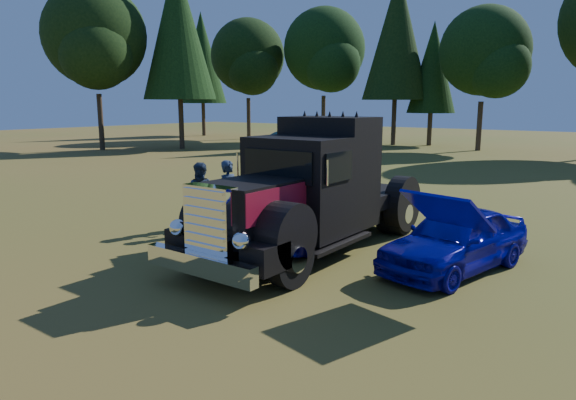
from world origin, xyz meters
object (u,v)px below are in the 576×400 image
at_px(hotrod_coupe, 455,239).
at_px(distant_teal_car, 281,140).
at_px(diamond_t_truck, 307,196).
at_px(spectator_near, 229,195).
at_px(spectator_far, 203,196).

distance_m(hotrod_coupe, distant_teal_car, 28.92).
relative_size(diamond_t_truck, distant_teal_car, 1.88).
distance_m(hotrod_coupe, spectator_near, 5.93).
height_order(hotrod_coupe, spectator_far, hotrod_coupe).
bearing_deg(hotrod_coupe, distant_teal_car, 134.18).
xyz_separation_m(spectator_near, distant_teal_car, (-14.24, 20.94, -0.30)).
distance_m(spectator_far, distant_teal_car, 25.19).
distance_m(hotrod_coupe, spectator_far, 6.63).
relative_size(hotrod_coupe, spectator_far, 2.39).
height_order(spectator_near, distant_teal_car, spectator_near).
bearing_deg(spectator_far, distant_teal_car, 80.35).
bearing_deg(diamond_t_truck, hotrod_coupe, 11.70).
xyz_separation_m(hotrod_coupe, distant_teal_car, (-20.16, 20.74, -0.02)).
relative_size(spectator_far, distant_teal_car, 0.47).
bearing_deg(hotrod_coupe, diamond_t_truck, -168.30).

